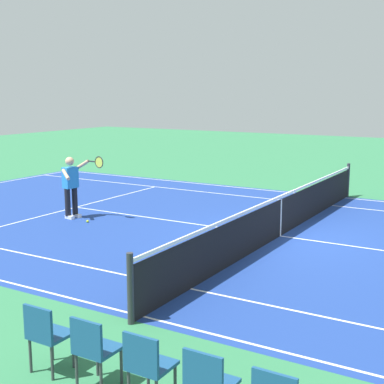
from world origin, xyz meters
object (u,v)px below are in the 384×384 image
Objects in this scene: tennis_player_near at (72,184)px; tennis_ball at (88,221)px; spectator_chair_3 at (94,347)px; spectator_chair_2 at (147,363)px; spectator_chair_1 at (208,382)px; tennis_net at (280,216)px; spectator_chair_4 at (46,333)px.

tennis_ball is (-0.70, 0.21, -0.90)m from tennis_player_near.
spectator_chair_3 is at bearing 131.96° from tennis_ball.
spectator_chair_2 is 1.00× the size of spectator_chair_3.
spectator_chair_3 is at bearing 0.00° from spectator_chair_1.
tennis_net reaches higher than spectator_chair_3.
tennis_net is at bearing -165.04° from tennis_ball.
tennis_ball is at bearing 163.18° from tennis_player_near.
tennis_ball is 9.38m from spectator_chair_1.
spectator_chair_3 is (-6.26, 6.39, -0.41)m from tennis_player_near.
tennis_net is 7.79m from spectator_chair_1.
spectator_chair_2 is (-7.00, 6.39, -0.41)m from tennis_player_near.
spectator_chair_2 is (-6.30, 6.18, 0.49)m from tennis_ball.
spectator_chair_4 is at bearing 0.00° from spectator_chair_3.
tennis_player_near is 1.16m from tennis_ball.
spectator_chair_1 is 2.23m from spectator_chair_4.
tennis_net is 13.30× the size of spectator_chair_3.
tennis_player_near is at bearing -16.82° from tennis_ball.
tennis_ball is at bearing 14.96° from tennis_net.
spectator_chair_2 is 1.49m from spectator_chair_4.
spectator_chair_1 is 0.74m from spectator_chair_2.
tennis_ball is at bearing -52.09° from spectator_chair_4.
tennis_net reaches higher than spectator_chair_4.
spectator_chair_1 reaches higher than tennis_ball.
tennis_player_near is at bearing -45.60° from spectator_chair_3.
spectator_chair_1 is at bearing 138.73° from tennis_ball.
spectator_chair_1 and spectator_chair_3 have the same top height.
tennis_net reaches higher than spectator_chair_1.
tennis_net is at bearing -73.39° from spectator_chair_1.
tennis_player_near reaches higher than tennis_net.
spectator_chair_2 is 0.74m from spectator_chair_3.
spectator_chair_3 and spectator_chair_4 have the same top height.
spectator_chair_1 is 1.00× the size of spectator_chair_4.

